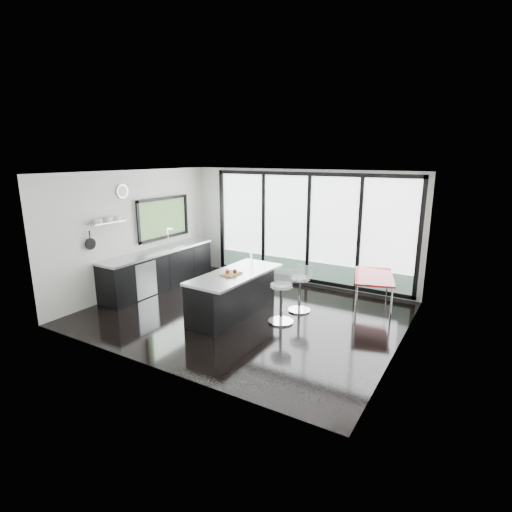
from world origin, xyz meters
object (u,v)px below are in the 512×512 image
Objects in this scene: red_table at (373,292)px; bar_stool_far at (300,294)px; island at (233,293)px; bar_stool_near at (281,303)px.

bar_stool_far is at bearing -142.56° from red_table.
bar_stool_near is at bearing 7.25° from island.
island is at bearing -138.27° from bar_stool_far.
red_table is at bearing 37.64° from island.
island reaches higher than bar_stool_near.
island reaches higher than bar_stool_far.
bar_stool_far is at bearing 37.86° from island.
island is 2.93m from red_table.
red_table is at bearing 41.31° from bar_stool_far.
bar_stool_far reaches higher than red_table.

